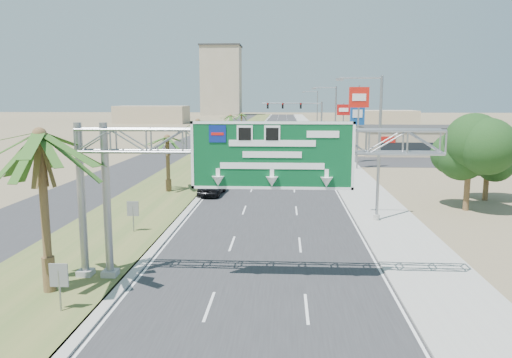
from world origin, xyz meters
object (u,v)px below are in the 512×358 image
at_px(car_left_lane, 212,186).
at_px(car_far, 251,144).
at_px(car_mid_lane, 283,154).
at_px(sign_gantry, 238,153).
at_px(pole_sign_red_far, 343,113).
at_px(signal_mast, 309,121).
at_px(car_right_lane, 307,144).
at_px(pole_sign_blue, 357,116).
at_px(store_building, 420,141).
at_px(pole_sign_red_near, 359,103).
at_px(palm_near, 39,136).

bearing_deg(car_left_lane, car_far, 93.19).
xyz_separation_m(car_left_lane, car_mid_lane, (6.26, 28.22, -0.17)).
relative_size(car_mid_lane, car_far, 0.83).
bearing_deg(sign_gantry, car_far, 93.35).
relative_size(car_far, pole_sign_red_far, 0.63).
distance_m(signal_mast, car_far, 11.03).
distance_m(car_left_lane, car_mid_lane, 28.90).
bearing_deg(car_mid_lane, car_right_lane, 76.94).
bearing_deg(signal_mast, car_left_lane, -104.46).
relative_size(car_left_lane, pole_sign_blue, 0.59).
xyz_separation_m(store_building, pole_sign_red_near, (-12.17, -17.83, 5.97)).
bearing_deg(car_left_lane, car_right_lane, 80.51).
distance_m(car_left_lane, pole_sign_blue, 29.00).
xyz_separation_m(car_left_lane, pole_sign_red_far, (16.31, 42.03, 5.24)).
distance_m(car_left_lane, car_right_lane, 44.34).
xyz_separation_m(store_building, car_right_lane, (-17.08, 8.23, -1.27)).
bearing_deg(signal_mast, car_mid_lane, -108.69).
bearing_deg(pole_sign_red_far, store_building, -32.79).
distance_m(signal_mast, pole_sign_blue, 18.18).
height_order(sign_gantry, car_left_lane, sign_gantry).
relative_size(car_far, pole_sign_red_near, 0.48).
height_order(car_far, pole_sign_red_far, pole_sign_red_far).
xyz_separation_m(sign_gantry, pole_sign_red_far, (12.01, 63.20, 0.01)).
distance_m(sign_gantry, palm_near, 8.41).
bearing_deg(car_left_lane, car_mid_lane, 81.42).
bearing_deg(pole_sign_red_far, pole_sign_blue, -90.95).
relative_size(signal_mast, pole_sign_red_near, 1.02).
distance_m(palm_near, pole_sign_red_near, 44.46).
bearing_deg(pole_sign_blue, pole_sign_red_near, -97.05).
distance_m(palm_near, store_building, 66.04).
bearing_deg(car_right_lane, car_far, 179.05).
bearing_deg(store_building, sign_gantry, -112.36).
height_order(signal_mast, pole_sign_blue, pole_sign_blue).
distance_m(signal_mast, pole_sign_red_far, 6.01).
bearing_deg(signal_mast, pole_sign_red_near, -78.93).
relative_size(store_building, car_mid_lane, 4.49).
xyz_separation_m(signal_mast, pole_sign_blue, (5.47, -17.29, 1.31)).
height_order(car_left_lane, car_far, car_left_lane).
xyz_separation_m(store_building, car_far, (-26.82, 8.13, -1.30)).
relative_size(car_right_lane, pole_sign_red_far, 0.69).
bearing_deg(store_building, pole_sign_blue, -135.12).
height_order(pole_sign_blue, pole_sign_red_far, pole_sign_blue).
height_order(car_mid_lane, car_right_lane, car_right_lane).
relative_size(palm_near, car_mid_lane, 2.09).
xyz_separation_m(signal_mast, car_mid_lane, (-4.28, -12.66, -4.19)).
bearing_deg(palm_near, car_far, 86.21).
xyz_separation_m(signal_mast, pole_sign_red_near, (4.66, -23.81, 3.12)).
height_order(palm_near, pole_sign_red_near, pole_sign_red_near).
distance_m(car_far, pole_sign_blue, 25.43).
bearing_deg(car_mid_lane, pole_sign_red_near, -49.21).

